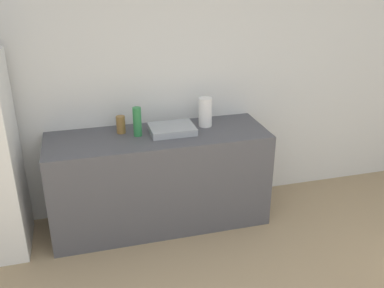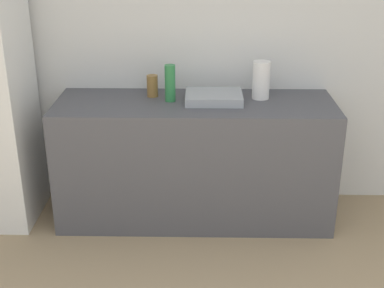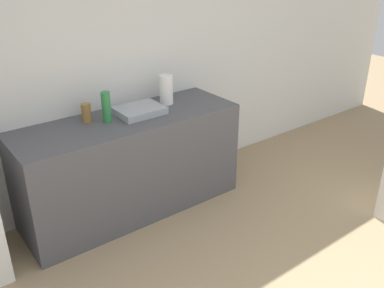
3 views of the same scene
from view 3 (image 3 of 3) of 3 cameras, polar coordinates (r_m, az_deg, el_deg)
The scene contains 6 objects.
wall_back at distance 3.77m, azimuth -10.37°, elevation 11.44°, with size 8.00×0.06×2.60m, color silver.
counter at distance 3.74m, azimuth -8.14°, elevation -2.76°, with size 1.91×0.64×0.87m, color #4C4C51.
sink_basin at distance 3.62m, azimuth -7.00°, elevation 4.45°, with size 0.39×0.30×0.06m, color #9EA3A8.
bottle_tall at distance 3.47m, azimuth -11.36°, elevation 4.84°, with size 0.07×0.07×0.25m, color #2D7F42.
bottle_short at distance 3.52m, azimuth -13.92°, elevation 4.04°, with size 0.08×0.08×0.15m, color olive.
paper_towel_roll at distance 3.81m, azimuth -3.46°, elevation 7.24°, with size 0.12×0.12×0.26m, color white.
Camera 3 is at (-1.65, -0.60, 2.17)m, focal length 40.00 mm.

